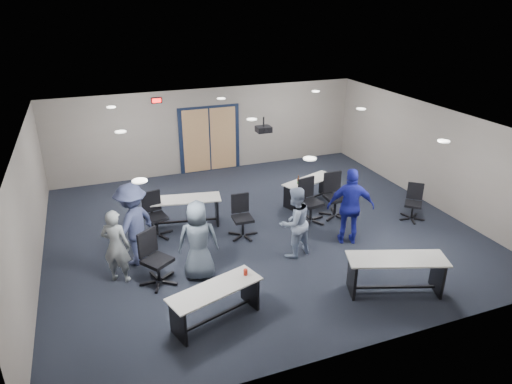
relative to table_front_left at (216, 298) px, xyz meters
name	(u,v)px	position (x,y,z in m)	size (l,w,h in m)	color
floor	(259,229)	(1.96, 2.97, -0.48)	(10.00, 10.00, 0.00)	black
back_wall	(209,130)	(1.96, 7.47, 0.87)	(10.00, 0.04, 2.70)	gray
front_wall	(365,280)	(1.96, -1.53, 0.87)	(10.00, 0.04, 2.70)	gray
left_wall	(29,211)	(-3.04, 2.97, 0.87)	(0.04, 9.00, 2.70)	gray
right_wall	(430,155)	(6.96, 2.97, 0.87)	(0.04, 9.00, 2.70)	gray
ceiling	(259,123)	(1.96, 2.97, 2.22)	(10.00, 9.00, 0.04)	silver
double_door	(210,140)	(1.96, 7.44, 0.57)	(2.00, 0.07, 2.20)	black
exit_sign	(156,100)	(0.36, 7.42, 1.97)	(0.32, 0.07, 0.18)	black
ceiling_projector	(264,129)	(2.26, 3.47, 1.93)	(0.35, 0.32, 0.37)	black
ceiling_can_lights	(256,122)	(1.96, 3.22, 2.19)	(6.24, 5.74, 0.02)	white
table_front_left	(216,298)	(0.00, 0.00, 0.00)	(1.80, 1.06, 0.81)	#B7B5AD
table_front_right	(396,269)	(3.48, -0.40, 0.05)	(1.98, 1.22, 0.76)	#B7B5AD
table_back_left	(184,207)	(0.30, 3.84, 0.02)	(1.88, 0.91, 0.73)	#B7B5AD
table_back_right	(309,187)	(3.84, 3.98, -0.01)	(1.74, 1.11, 0.92)	#B7B5AD
chair_back_a	(156,216)	(-0.46, 3.51, 0.07)	(0.69, 0.69, 1.10)	black
chair_back_b	(243,217)	(1.46, 2.76, 0.04)	(0.65, 0.65, 1.04)	black
chair_back_c	(311,201)	(3.34, 2.88, 0.09)	(0.71, 0.71, 1.14)	black
chair_back_d	(336,196)	(4.07, 2.93, 0.11)	(0.73, 0.73, 1.17)	black
chair_loose_left	(157,259)	(-0.76, 1.53, 0.09)	(0.71, 0.71, 1.13)	black
chair_loose_right	(414,203)	(5.85, 2.06, 0.00)	(0.60, 0.60, 0.95)	black
person_gray	(116,246)	(-1.49, 1.92, 0.31)	(0.57, 0.38, 1.58)	gray
person_plaid	(198,240)	(0.07, 1.48, 0.37)	(0.82, 0.53, 1.68)	#4E5B6B
person_lightblue	(294,222)	(2.24, 1.56, 0.34)	(0.79, 0.61, 1.62)	#9AABCC
person_navy	(351,207)	(3.69, 1.64, 0.44)	(1.07, 0.45, 1.83)	#1B1F95
person_back	(133,224)	(-1.08, 2.50, 0.44)	(1.18, 0.68, 1.83)	#3C446D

